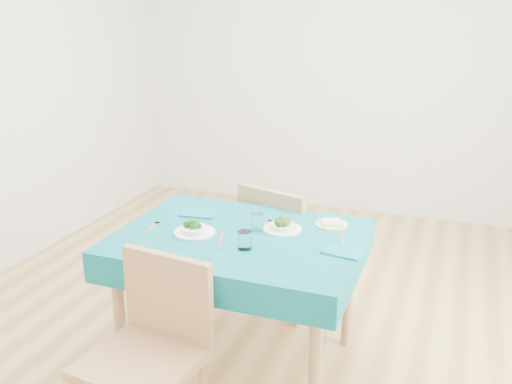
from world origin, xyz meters
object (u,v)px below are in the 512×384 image
(chair_near, at_px, (139,332))
(bowl_near, at_px, (194,228))
(chair_far, at_px, (290,223))
(table, at_px, (240,300))
(side_plate, at_px, (331,224))
(bowl_far, at_px, (282,225))

(chair_near, distance_m, bowl_near, 0.71)
(chair_far, bearing_deg, chair_near, 97.62)
(table, xyz_separation_m, side_plate, (0.42, 0.30, 0.38))
(chair_near, bearing_deg, bowl_near, 102.90)
(bowl_near, bearing_deg, side_plate, 29.79)
(bowl_far, bearing_deg, chair_far, 103.09)
(chair_far, height_order, bowl_far, chair_far)
(bowl_far, bearing_deg, table, -144.92)
(bowl_near, relative_size, bowl_far, 1.05)
(chair_far, distance_m, bowl_near, 0.84)
(chair_near, height_order, bowl_near, chair_near)
(table, height_order, bowl_near, bowl_near)
(chair_near, height_order, side_plate, chair_near)
(table, bearing_deg, chair_near, -102.23)
(chair_far, distance_m, bowl_far, 0.61)
(chair_near, bearing_deg, chair_far, 88.63)
(chair_far, relative_size, bowl_near, 5.34)
(chair_near, xyz_separation_m, chair_far, (0.22, 1.43, 0.00))
(bowl_far, distance_m, side_plate, 0.28)
(chair_far, xyz_separation_m, side_plate, (0.35, -0.39, 0.18))
(bowl_near, bearing_deg, chair_far, 69.35)
(table, distance_m, side_plate, 0.64)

